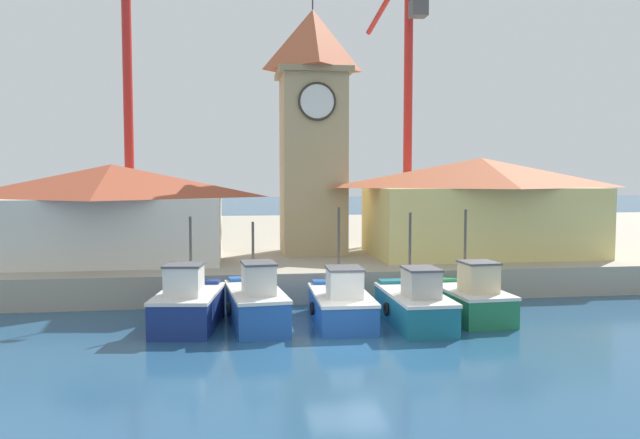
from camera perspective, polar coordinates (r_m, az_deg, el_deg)
The scene contains 12 objects.
ground_plane at distance 20.75m, azimuth 2.42°, elevation -11.30°, with size 300.00×300.00×0.00m, color navy.
quay_wharf at distance 46.47m, azimuth -3.51°, elevation -1.98°, with size 120.00×40.00×1.34m, color #A89E89.
fishing_boat_far_left at distance 23.17m, azimuth -11.96°, elevation -7.65°, with size 2.61×4.37×3.99m.
fishing_boat_left_outer at distance 23.19m, azimuth -5.89°, elevation -7.57°, with size 2.31×5.00×3.77m.
fishing_boat_left_inner at distance 23.46m, azimuth 1.95°, elevation -7.65°, with size 2.20×4.83×4.29m.
fishing_boat_mid_left at distance 23.44m, azimuth 8.64°, elevation -7.65°, with size 2.02×4.86×4.10m.
fishing_boat_center at distance 24.81m, azimuth 13.60°, elevation -7.05°, with size 2.26×4.27×4.18m.
clock_tower at distance 33.49m, azimuth -0.67°, elevation 8.60°, with size 3.80×3.80×14.49m.
warehouse_left at distance 31.94m, azimuth -18.44°, elevation 0.68°, with size 10.77×7.03×4.71m.
warehouse_right at distance 33.70m, azimuth 14.44°, elevation 1.24°, with size 11.76×6.64×5.09m.
port_crane_near at distance 39.43m, azimuth -16.88°, elevation 9.88°, with size 5.87×8.74×20.72m.
port_crane_far at distance 40.45m, azimuth 7.93°, elevation 7.35°, with size 2.41×8.06×17.69m.
Camera 1 is at (-3.66, -19.68, 5.45)m, focal length 35.00 mm.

